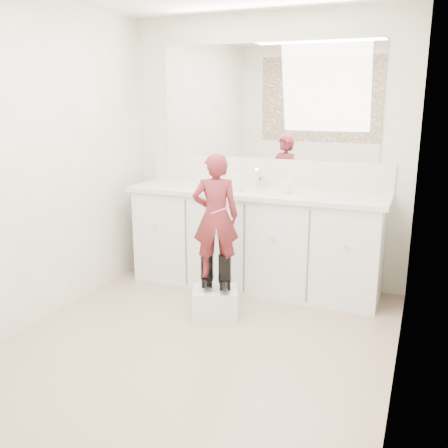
% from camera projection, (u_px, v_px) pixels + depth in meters
% --- Properties ---
extents(floor, '(3.00, 3.00, 0.00)m').
position_uv_depth(floor, '(197.00, 345.00, 3.48)').
color(floor, '#856A57').
rests_on(floor, ground).
extents(wall_back, '(2.60, 0.00, 2.60)m').
position_uv_depth(wall_back, '(266.00, 152.00, 4.53)').
color(wall_back, beige).
rests_on(wall_back, floor).
extents(wall_front, '(2.60, 0.00, 2.60)m').
position_uv_depth(wall_front, '(19.00, 230.00, 1.84)').
color(wall_front, beige).
rests_on(wall_front, floor).
extents(wall_left, '(0.00, 3.00, 3.00)m').
position_uv_depth(wall_left, '(35.00, 164.00, 3.67)').
color(wall_left, beige).
rests_on(wall_left, floor).
extents(wall_right, '(0.00, 3.00, 3.00)m').
position_uv_depth(wall_right, '(410.00, 188.00, 2.71)').
color(wall_right, beige).
rests_on(wall_right, floor).
extents(vanity_cabinet, '(2.20, 0.55, 0.85)m').
position_uv_depth(vanity_cabinet, '(255.00, 241.00, 4.48)').
color(vanity_cabinet, silver).
rests_on(vanity_cabinet, floor).
extents(countertop, '(2.28, 0.58, 0.04)m').
position_uv_depth(countertop, '(255.00, 193.00, 4.36)').
color(countertop, beige).
rests_on(countertop, vanity_cabinet).
extents(backsplash, '(2.28, 0.03, 0.25)m').
position_uv_depth(backsplash, '(265.00, 172.00, 4.57)').
color(backsplash, beige).
rests_on(backsplash, countertop).
extents(mirror, '(2.00, 0.02, 1.00)m').
position_uv_depth(mirror, '(266.00, 102.00, 4.42)').
color(mirror, white).
rests_on(mirror, wall_back).
extents(dot_panel, '(2.00, 0.01, 1.20)m').
position_uv_depth(dot_panel, '(8.00, 105.00, 1.74)').
color(dot_panel, '#472819').
rests_on(dot_panel, wall_front).
extents(faucet, '(0.08, 0.08, 0.10)m').
position_uv_depth(faucet, '(261.00, 182.00, 4.49)').
color(faucet, silver).
rests_on(faucet, countertop).
extents(cup, '(0.13, 0.13, 0.10)m').
position_uv_depth(cup, '(286.00, 188.00, 4.20)').
color(cup, beige).
rests_on(cup, countertop).
extents(soap_bottle, '(0.10, 0.11, 0.22)m').
position_uv_depth(soap_bottle, '(237.00, 178.00, 4.33)').
color(soap_bottle, silver).
rests_on(soap_bottle, countertop).
extents(step_stool, '(0.43, 0.40, 0.22)m').
position_uv_depth(step_stool, '(215.00, 302.00, 3.94)').
color(step_stool, silver).
rests_on(step_stool, floor).
extents(boot_left, '(0.17, 0.22, 0.29)m').
position_uv_depth(boot_left, '(207.00, 270.00, 3.92)').
color(boot_left, black).
rests_on(boot_left, step_stool).
extents(boot_right, '(0.17, 0.22, 0.29)m').
position_uv_depth(boot_right, '(225.00, 272.00, 3.87)').
color(boot_right, black).
rests_on(boot_right, step_stool).
extents(toddler, '(0.41, 0.35, 0.96)m').
position_uv_depth(toddler, '(216.00, 216.00, 3.79)').
color(toddler, '#A6333C').
rests_on(toddler, step_stool).
extents(toothbrush, '(0.13, 0.07, 0.06)m').
position_uv_depth(toothbrush, '(220.00, 210.00, 3.67)').
color(toothbrush, '#CF507A').
rests_on(toothbrush, toddler).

